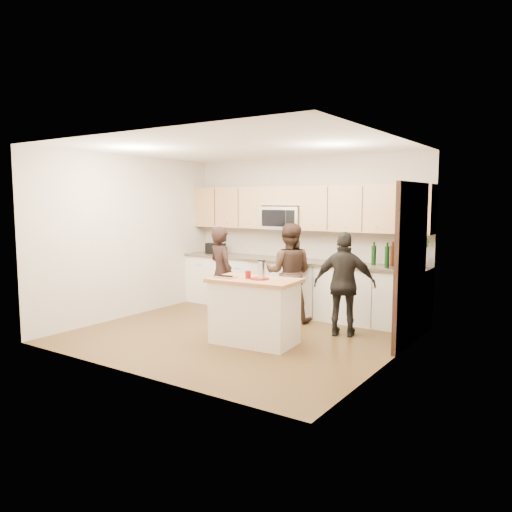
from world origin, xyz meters
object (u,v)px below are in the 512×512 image
Objects in this scene: island at (254,311)px; woman_right at (345,284)px; toaster at (215,248)px; woman_left at (221,273)px; woman_center at (289,273)px.

woman_right is at bearing 45.32° from island.
toaster is (-2.18, 1.89, 0.59)m from island.
woman_left is at bearing -12.71° from woman_right.
toaster is 1.43m from woman_left.
woman_right reaches higher than toaster.
toaster reaches higher than island.
woman_center is (-0.24, 1.35, 0.34)m from island.
island is at bearing 77.80° from woman_center.
woman_center reaches higher than woman_left.
woman_center is (1.94, -0.54, -0.25)m from toaster.
island is at bearing 32.48° from woman_right.
island is at bearing 168.54° from woman_left.
toaster is 3.17m from woman_right.
woman_right is (3.04, -0.84, -0.29)m from toaster.
woman_left reaches higher than island.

